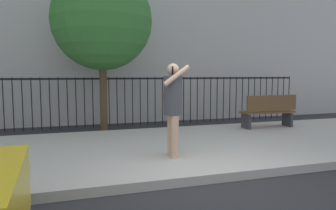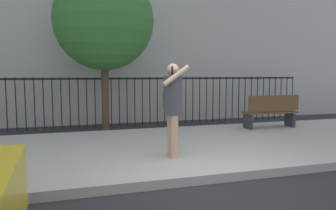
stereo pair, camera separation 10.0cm
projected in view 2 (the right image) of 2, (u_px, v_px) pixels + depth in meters
name	position (u px, v px, depth m)	size (l,w,h in m)	color
ground_plane	(215.00, 184.00, 4.94)	(60.00, 60.00, 0.00)	#28282B
sidewalk	(172.00, 148.00, 7.03)	(28.00, 4.40, 0.15)	#B2ADA3
iron_fence	(139.00, 95.00, 10.47)	(12.03, 0.04, 1.60)	black
pedestrian_on_phone	(172.00, 103.00, 5.91)	(0.51, 0.65, 1.75)	tan
street_bench	(271.00, 111.00, 9.08)	(1.60, 0.45, 0.95)	brown
street_tree_mid	(104.00, 21.00, 8.95)	(2.82, 2.82, 4.62)	#4C3823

